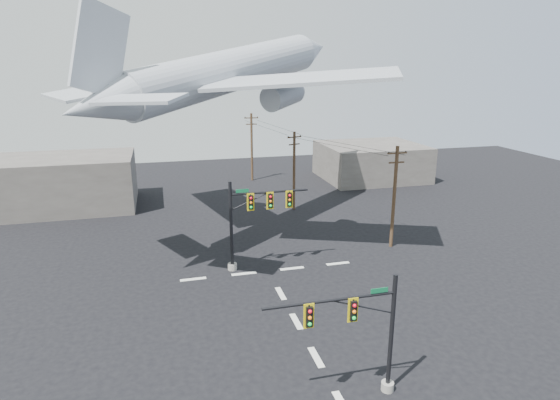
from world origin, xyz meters
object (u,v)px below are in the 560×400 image
object	(u,v)px
signal_mast_far	(251,220)
airliner	(231,72)
signal_mast_near	(365,334)
utility_pole_c	(252,146)
utility_pole_b	(294,169)
utility_pole_a	(394,195)

from	to	relation	value
signal_mast_far	airliner	bearing A→B (deg)	90.47
signal_mast_near	utility_pole_c	size ratio (longest dim) A/B	0.71
signal_mast_near	utility_pole_b	bearing A→B (deg)	80.01
utility_pole_b	airliner	bearing A→B (deg)	-157.48
signal_mast_near	signal_mast_far	xyz separation A→B (m)	(-2.37, 16.57, 0.66)
signal_mast_far	airliner	distance (m)	13.81
signal_mast_far	utility_pole_c	world-z (taller)	utility_pole_c
signal_mast_near	utility_pole_a	distance (m)	21.13
utility_pole_a	utility_pole_c	size ratio (longest dim) A/B	0.97
utility_pole_a	airliner	xyz separation A→B (m)	(-13.37, 6.48, 10.58)
utility_pole_a	utility_pole_c	xyz separation A→B (m)	(-7.27, 28.58, 0.16)
signal_mast_far	utility_pole_c	size ratio (longest dim) A/B	0.77
signal_mast_far	utility_pole_a	bearing A→B (deg)	6.27
utility_pole_c	airliner	size ratio (longest dim) A/B	0.33
utility_pole_c	airliner	bearing A→B (deg)	-102.20
signal_mast_far	utility_pole_b	world-z (taller)	utility_pole_b
utility_pole_b	signal_mast_far	bearing A→B (deg)	-136.53
utility_pole_c	airliner	world-z (taller)	airliner
signal_mast_far	utility_pole_c	xyz separation A→B (m)	(6.03, 30.05, 0.87)
signal_mast_far	utility_pole_a	size ratio (longest dim) A/B	0.79
signal_mast_far	utility_pole_a	xyz separation A→B (m)	(13.30, 1.46, 0.71)
airliner	utility_pole_c	bearing A→B (deg)	33.38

